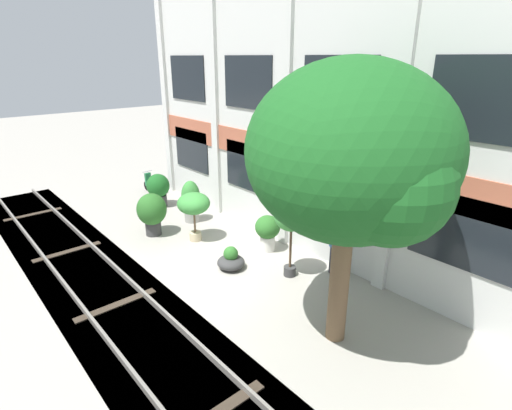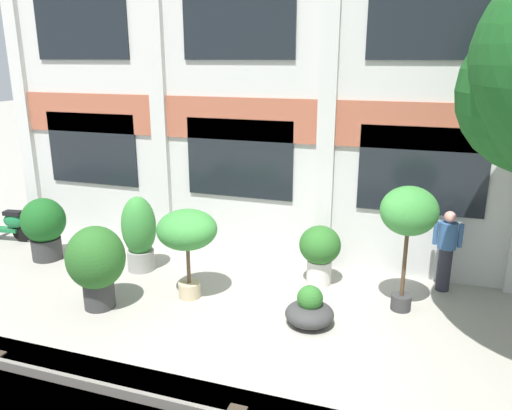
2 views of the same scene
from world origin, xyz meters
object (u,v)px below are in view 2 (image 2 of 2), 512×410
(potted_plant_fluted_column, at_px, (96,262))
(scooter_near_curb, at_px, (7,224))
(resident_by_doorway, at_px, (446,249))
(potted_plant_ribbed_drum, at_px, (139,232))
(potted_plant_stone_basin, at_px, (44,226))
(potted_plant_wide_bowl, at_px, (310,310))
(potted_plant_terracotta_small, at_px, (409,215))
(potted_plant_tall_urn, at_px, (187,233))
(potted_plant_glazed_jar, at_px, (320,250))

(potted_plant_fluted_column, height_order, scooter_near_curb, potted_plant_fluted_column)
(resident_by_doorway, bearing_deg, scooter_near_curb, -83.00)
(potted_plant_ribbed_drum, distance_m, resident_by_doorway, 6.15)
(potted_plant_stone_basin, bearing_deg, potted_plant_wide_bowl, -8.66)
(potted_plant_terracotta_small, distance_m, potted_plant_stone_basin, 7.72)
(potted_plant_stone_basin, relative_size, potted_plant_wide_bowl, 1.69)
(potted_plant_stone_basin, height_order, potted_plant_wide_bowl, potted_plant_stone_basin)
(potted_plant_tall_urn, distance_m, scooter_near_curb, 5.79)
(potted_plant_stone_basin, relative_size, potted_plant_fluted_column, 0.92)
(potted_plant_terracotta_small, xyz_separation_m, resident_by_doorway, (0.72, 1.08, -0.92))
(potted_plant_tall_urn, height_order, scooter_near_curb, potted_plant_tall_urn)
(potted_plant_stone_basin, bearing_deg, potted_plant_terracotta_small, 0.70)
(potted_plant_tall_urn, height_order, potted_plant_wide_bowl, potted_plant_tall_urn)
(potted_plant_terracotta_small, xyz_separation_m, potted_plant_ribbed_drum, (-5.34, 0.06, -0.93))
(potted_plant_terracotta_small, distance_m, potted_plant_wide_bowl, 2.33)
(potted_plant_tall_urn, bearing_deg, scooter_near_curb, 166.61)
(potted_plant_tall_urn, relative_size, potted_plant_ribbed_drum, 1.06)
(resident_by_doorway, bearing_deg, potted_plant_ribbed_drum, -76.40)
(potted_plant_fluted_column, xyz_separation_m, potted_plant_wide_bowl, (3.73, 0.61, -0.62))
(potted_plant_terracotta_small, height_order, potted_plant_ribbed_drum, potted_plant_terracotta_small)
(scooter_near_curb, relative_size, resident_by_doorway, 0.86)
(potted_plant_fluted_column, height_order, potted_plant_glazed_jar, potted_plant_fluted_column)
(potted_plant_glazed_jar, distance_m, potted_plant_wide_bowl, 1.71)
(potted_plant_stone_basin, height_order, potted_plant_tall_urn, potted_plant_tall_urn)
(potted_plant_terracotta_small, bearing_deg, scooter_near_curb, 176.62)
(potted_plant_terracotta_small, height_order, potted_plant_fluted_column, potted_plant_terracotta_small)
(potted_plant_wide_bowl, height_order, scooter_near_curb, scooter_near_curb)
(potted_plant_fluted_column, xyz_separation_m, potted_plant_glazed_jar, (3.55, 2.24, -0.17))
(potted_plant_tall_urn, relative_size, potted_plant_wide_bowl, 2.07)
(potted_plant_fluted_column, relative_size, potted_plant_wide_bowl, 1.85)
(potted_plant_fluted_column, bearing_deg, potted_plant_stone_basin, 148.03)
(potted_plant_stone_basin, distance_m, potted_plant_tall_urn, 3.94)
(potted_plant_terracotta_small, relative_size, potted_plant_stone_basin, 1.63)
(potted_plant_ribbed_drum, bearing_deg, potted_plant_stone_basin, -176.32)
(potted_plant_tall_urn, distance_m, potted_plant_wide_bowl, 2.59)
(potted_plant_stone_basin, relative_size, potted_plant_ribbed_drum, 0.87)
(potted_plant_wide_bowl, height_order, potted_plant_ribbed_drum, potted_plant_ribbed_drum)
(potted_plant_tall_urn, height_order, resident_by_doorway, potted_plant_tall_urn)
(potted_plant_terracotta_small, relative_size, resident_by_doorway, 1.42)
(potted_plant_fluted_column, relative_size, scooter_near_curb, 1.11)
(potted_plant_ribbed_drum, xyz_separation_m, scooter_near_curb, (-4.03, 0.50, -0.41))
(potted_plant_wide_bowl, bearing_deg, potted_plant_tall_urn, 173.53)
(potted_plant_ribbed_drum, height_order, resident_by_doorway, potted_plant_ribbed_drum)
(potted_plant_tall_urn, bearing_deg, potted_plant_stone_basin, 170.01)
(potted_plant_stone_basin, relative_size, scooter_near_curb, 1.01)
(potted_plant_wide_bowl, bearing_deg, scooter_near_curb, 168.64)
(potted_plant_terracotta_small, bearing_deg, potted_plant_stone_basin, -179.30)
(potted_plant_fluted_column, relative_size, resident_by_doorway, 0.95)
(scooter_near_curb, bearing_deg, potted_plant_fluted_column, 144.45)
(potted_plant_tall_urn, xyz_separation_m, potted_plant_ribbed_drum, (-1.54, 0.83, -0.44))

